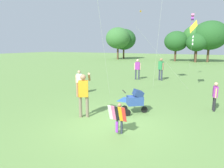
% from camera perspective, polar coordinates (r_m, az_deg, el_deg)
% --- Properties ---
extents(ground_plane, '(120.00, 120.00, 0.00)m').
position_cam_1_polar(ground_plane, '(7.21, 0.04, -11.53)').
color(ground_plane, '#668E47').
extents(treeline_distant, '(36.54, 6.99, 6.76)m').
position_cam_1_polar(treeline_distant, '(37.35, 18.35, 12.63)').
color(treeline_distant, brown).
rests_on(treeline_distant, ground).
extents(child_with_butterfly_kite, '(0.59, 0.35, 1.00)m').
position_cam_1_polar(child_with_butterfly_kite, '(6.24, 2.07, -9.21)').
color(child_with_butterfly_kite, '#33384C').
rests_on(child_with_butterfly_kite, ground).
extents(person_adult_flyer, '(0.54, 0.67, 1.78)m').
position_cam_1_polar(person_adult_flyer, '(7.60, -8.38, -2.26)').
color(person_adult_flyer, '#7F705B').
rests_on(person_adult_flyer, ground).
extents(stroller, '(1.06, 0.89, 1.03)m').
position_cam_1_polar(stroller, '(8.09, 6.90, -4.50)').
color(stroller, black).
rests_on(stroller, ground).
extents(kite_green_novelty, '(2.73, 3.83, 4.32)m').
position_cam_1_polar(kite_green_novelty, '(13.05, 22.40, 14.64)').
color(kite_green_novelty, yellow).
rests_on(kite_green_novelty, ground).
extents(kite_blue_high, '(0.53, 3.75, 5.32)m').
position_cam_1_polar(kite_blue_high, '(17.91, 22.59, 17.46)').
color(kite_blue_high, pink).
rests_on(kite_blue_high, ground).
extents(person_red_shirt, '(0.41, 0.30, 1.39)m').
position_cam_1_polar(person_red_shirt, '(11.34, -9.56, 1.10)').
color(person_red_shirt, '#33384C').
rests_on(person_red_shirt, ground).
extents(person_sitting_far, '(0.48, 0.42, 1.79)m').
position_cam_1_polar(person_sitting_far, '(16.13, 14.17, 4.76)').
color(person_sitting_far, '#33384C').
rests_on(person_sitting_far, ground).
extents(person_couple_left, '(0.20, 0.40, 1.26)m').
position_cam_1_polar(person_couple_left, '(9.41, 28.02, -2.65)').
color(person_couple_left, '#232328').
rests_on(person_couple_left, ground).
extents(person_kid_running, '(0.53, 0.30, 1.68)m').
position_cam_1_polar(person_kid_running, '(16.15, 7.50, 4.80)').
color(person_kid_running, '#33384C').
rests_on(person_kid_running, ground).
extents(picnic_blanket, '(1.19, 0.96, 0.02)m').
position_cam_1_polar(picnic_blanket, '(10.07, 5.49, -4.83)').
color(picnic_blanket, '#3366B2').
rests_on(picnic_blanket, ground).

